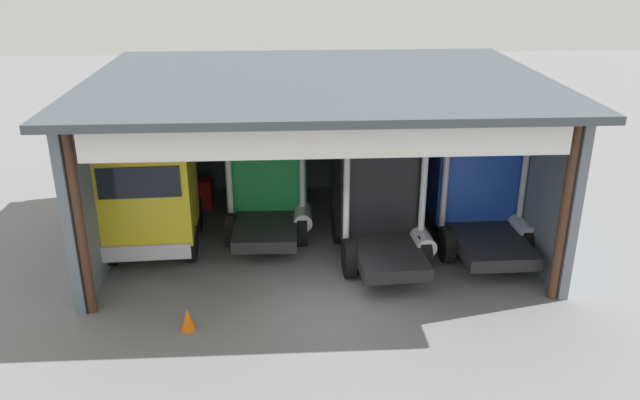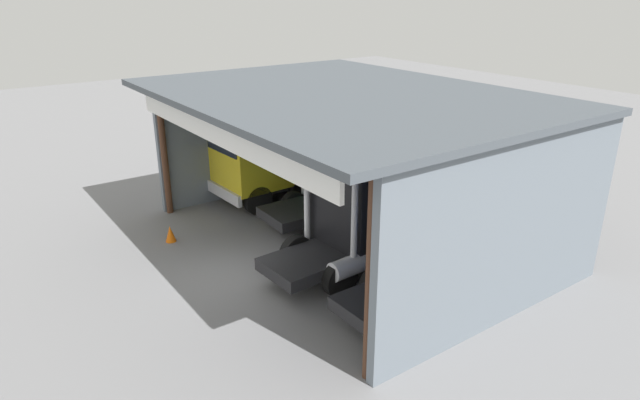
{
  "view_description": "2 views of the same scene",
  "coord_description": "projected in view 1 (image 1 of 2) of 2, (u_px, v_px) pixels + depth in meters",
  "views": [
    {
      "loc": [
        -0.99,
        -14.01,
        8.61
      ],
      "look_at": [
        0.0,
        3.04,
        1.72
      ],
      "focal_mm": 35.92,
      "sensor_mm": 36.0,
      "label": 1
    },
    {
      "loc": [
        13.49,
        -6.56,
        8.14
      ],
      "look_at": [
        0.0,
        3.04,
        1.72
      ],
      "focal_mm": 31.05,
      "sensor_mm": 36.0,
      "label": 2
    }
  ],
  "objects": [
    {
      "name": "tool_cart",
      "position": [
        199.0,
        193.0,
        22.24
      ],
      "size": [
        0.9,
        0.6,
        1.0
      ],
      "primitive_type": "cube",
      "color": "red",
      "rests_on": "ground"
    },
    {
      "name": "truck_blue_center_bay",
      "position": [
        473.0,
        182.0,
        19.56
      ],
      "size": [
        2.77,
        5.16,
        3.4
      ],
      "rotation": [
        0.0,
        0.0,
        0.02
      ],
      "color": "#1E47B7",
      "rests_on": "ground"
    },
    {
      "name": "truck_black_yard_outside",
      "position": [
        378.0,
        195.0,
        18.57
      ],
      "size": [
        2.7,
        4.64,
        3.43
      ],
      "rotation": [
        0.0,
        0.0,
        0.05
      ],
      "color": "black",
      "rests_on": "ground"
    },
    {
      "name": "ground_plane",
      "position": [
        327.0,
        307.0,
        16.24
      ],
      "size": [
        80.0,
        80.0,
        0.0
      ],
      "primitive_type": "plane",
      "color": "slate",
      "rests_on": "ground"
    },
    {
      "name": "truck_green_center_left_bay",
      "position": [
        268.0,
        169.0,
        20.33
      ],
      "size": [
        2.65,
        4.86,
        3.63
      ],
      "rotation": [
        0.0,
        0.0,
        -0.03
      ],
      "color": "#197F3D",
      "rests_on": "ground"
    },
    {
      "name": "truck_yellow_center_right_bay",
      "position": [
        149.0,
        190.0,
        18.46
      ],
      "size": [
        2.83,
        4.49,
        3.67
      ],
      "rotation": [
        0.0,
        0.0,
        3.19
      ],
      "color": "yellow",
      "rests_on": "ground"
    },
    {
      "name": "traffic_cone",
      "position": [
        188.0,
        319.0,
        15.22
      ],
      "size": [
        0.36,
        0.36,
        0.56
      ],
      "primitive_type": "cone",
      "color": "orange",
      "rests_on": "ground"
    },
    {
      "name": "workshop_shed",
      "position": [
        316.0,
        121.0,
        19.61
      ],
      "size": [
        12.87,
        9.71,
        5.1
      ],
      "color": "slate",
      "rests_on": "ground"
    },
    {
      "name": "oil_drum",
      "position": [
        398.0,
        184.0,
        23.25
      ],
      "size": [
        0.58,
        0.58,
        0.88
      ],
      "primitive_type": "cylinder",
      "color": "#B21E19",
      "rests_on": "ground"
    }
  ]
}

